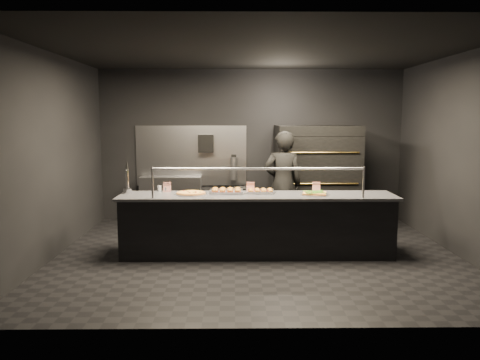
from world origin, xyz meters
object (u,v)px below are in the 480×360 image
Objects in this scene: square_pizza at (314,194)px; round_pizza at (191,193)px; prep_shelf at (171,199)px; fire_extinguisher at (234,168)px; slider_tray_b at (260,191)px; trash_bin at (242,206)px; beer_tap at (127,184)px; slider_tray_a at (226,191)px; towel_dispenser at (206,143)px; worker at (283,184)px; pizza_oven at (316,176)px; service_counter at (257,225)px.

round_pizza is at bearing 177.50° from square_pizza.
prep_shelf is 1.39m from fire_extinguisher.
slider_tray_b is 0.70× the size of trash_bin.
trash_bin is at bearing 97.59° from slider_tray_b.
beer_tap reaches higher than slider_tray_b.
prep_shelf is 2.77m from slider_tray_b.
slider_tray_b is (0.52, 0.00, -0.01)m from slider_tray_a.
towel_dispenser is 2.36m from slider_tray_a.
round_pizza is 1.17× the size of square_pizza.
worker is at bearing -54.41° from fire_extinguisher.
towel_dispenser is 2.51m from slider_tray_b.
pizza_oven is 3.82× the size of slider_tray_b.
pizza_oven is 2.67× the size of trash_bin.
beer_tap is (-0.35, -2.19, 0.62)m from prep_shelf.
prep_shelf is at bearing -176.34° from fire_extinguisher.
slider_tray_a is at bearing -92.78° from fire_extinguisher.
service_counter reaches higher than slider_tray_a.
prep_shelf is 2.80× the size of square_pizza.
pizza_oven is 2.87m from round_pizza.
beer_tap is 1.50m from slider_tray_a.
slider_tray_a reaches higher than square_pizza.
pizza_oven is at bearing 79.73° from square_pizza.
towel_dispenser is at bearing 125.86° from square_pizza.
beer_tap is at bearing -114.90° from towel_dispenser.
round_pizza is at bearing -169.18° from slider_tray_a.
prep_shelf is 2.30m from beer_tap.
fire_extinguisher is at bearing 1.04° from towel_dispenser.
round_pizza is (-0.99, 0.05, 0.47)m from service_counter.
towel_dispenser is 0.68× the size of beer_tap.
fire_extinguisher reaches higher than trash_bin.
slider_tray_a is at bearing 161.86° from service_counter.
fire_extinguisher is 1.01× the size of round_pizza.
fire_extinguisher is at bearing -57.51° from worker.
pizza_oven reaches higher than beer_tap.
worker is (2.46, 1.07, -0.15)m from beer_tap.
service_counter is 7.73× the size of slider_tray_a.
fire_extinguisher is 0.95× the size of slider_tray_a.
trash_bin is at bearing 116.47° from square_pizza.
prep_shelf is 3.43× the size of towel_dispenser.
prep_shelf is 1.68× the size of trash_bin.
pizza_oven is (1.20, 1.90, 0.50)m from service_counter.
trash_bin is (0.79, 2.03, -0.58)m from round_pizza.
fire_extinguisher is (-1.55, 0.50, 0.09)m from pizza_oven.
square_pizza is at bearing 102.43° from worker.
pizza_oven reaches higher than fire_extinguisher.
pizza_oven is 2.23m from towel_dispenser.
pizza_oven is 3.82× the size of round_pizza.
pizza_oven reaches higher than worker.
beer_tap reaches higher than service_counter.
prep_shelf is 3.43m from square_pizza.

